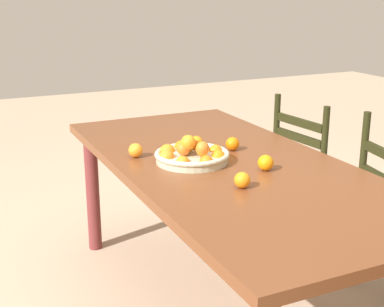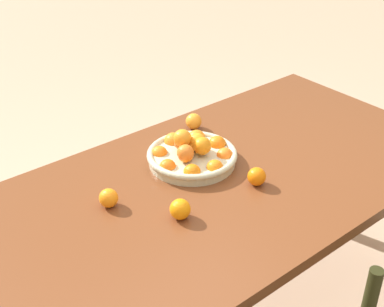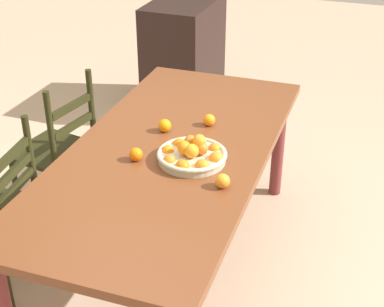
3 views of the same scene
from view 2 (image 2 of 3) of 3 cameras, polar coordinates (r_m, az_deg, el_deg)
The scene contains 6 objects.
dining_table at distance 1.95m, azimuth 1.00°, elevation -5.62°, with size 2.05×0.96×0.76m.
fruit_bowl at distance 2.02m, azimuth 0.00°, elevation -0.07°, with size 0.34×0.34×0.14m.
orange_loose_0 at distance 1.81m, azimuth -8.79°, elevation -4.67°, with size 0.06×0.06×0.06m, color orange.
orange_loose_1 at distance 2.25m, azimuth 0.18°, elevation 3.41°, with size 0.07×0.07×0.07m, color orange.
orange_loose_2 at distance 1.91m, azimuth 6.84°, elevation -2.43°, with size 0.07×0.07×0.07m, color orange.
orange_loose_3 at distance 1.74m, azimuth -1.26°, elevation -5.89°, with size 0.07×0.07×0.07m, color orange.
Camera 2 is at (1.02, 1.19, 1.84)m, focal length 50.58 mm.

